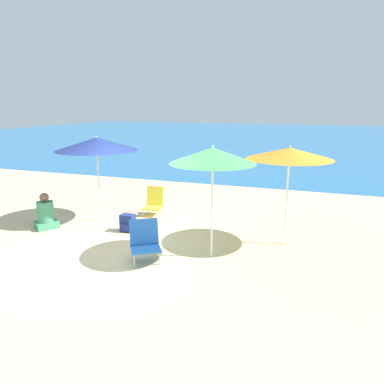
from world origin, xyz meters
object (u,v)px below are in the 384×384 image
beach_umbrella_orange (289,154)px  beach_chair_blue (145,240)px  beach_umbrella_navy (97,144)px  beach_umbrella_green (213,156)px  person_seated_near (46,214)px  backpack_navy (128,223)px  beach_chair_yellow (154,202)px

beach_umbrella_orange → beach_chair_blue: beach_umbrella_orange is taller
beach_umbrella_navy → beach_chair_blue: 3.14m
beach_umbrella_orange → beach_umbrella_green: beach_umbrella_green is taller
beach_umbrella_orange → beach_umbrella_navy: bearing=178.1°
person_seated_near → beach_umbrella_orange: bearing=43.0°
beach_umbrella_orange → beach_chair_blue: size_ratio=2.67×
beach_umbrella_green → beach_umbrella_navy: bearing=158.4°
backpack_navy → beach_umbrella_orange: bearing=6.8°
beach_umbrella_navy → backpack_navy: (1.05, -0.54, -1.66)m
beach_umbrella_green → beach_umbrella_orange: bearing=43.2°
beach_chair_yellow → backpack_navy: size_ratio=1.81×
beach_umbrella_orange → beach_chair_blue: bearing=-144.3°
beach_umbrella_navy → person_seated_near: (-0.80, -0.98, -1.52)m
beach_umbrella_orange → beach_umbrella_navy: 4.42m
beach_umbrella_navy → person_seated_near: 1.98m
backpack_navy → beach_chair_blue: bearing=-50.0°
beach_umbrella_orange → beach_umbrella_navy: size_ratio=0.98×
person_seated_near → backpack_navy: bearing=47.1°
beach_umbrella_orange → beach_umbrella_green: bearing=-136.8°
beach_chair_yellow → backpack_navy: (0.02, -1.41, -0.13)m
beach_umbrella_green → beach_chair_blue: bearing=-154.4°
beach_umbrella_orange → beach_umbrella_navy: beach_umbrella_navy is taller
beach_umbrella_orange → person_seated_near: 5.49m
beach_chair_yellow → beach_umbrella_orange: bearing=-26.1°
beach_umbrella_navy → person_seated_near: size_ratio=2.47×
beach_umbrella_navy → backpack_navy: 2.04m
beach_chair_blue → backpack_navy: beach_chair_blue is taller
beach_umbrella_green → person_seated_near: (-4.01, 0.30, -1.56)m
beach_umbrella_orange → person_seated_near: beach_umbrella_orange is taller
beach_umbrella_navy → beach_chair_blue: beach_umbrella_navy is taller
beach_umbrella_orange → beach_chair_yellow: bearing=163.3°
backpack_navy → person_seated_near: bearing=-166.8°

